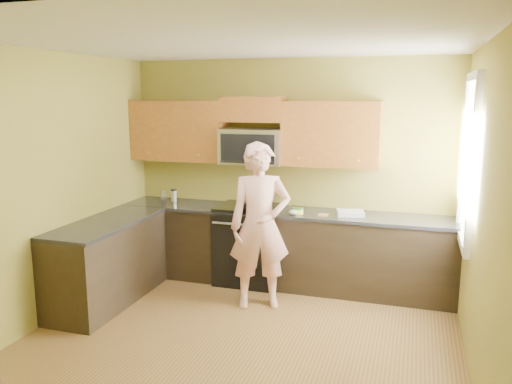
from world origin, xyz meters
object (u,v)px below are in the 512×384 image
at_px(stove, 250,244).
at_px(travel_mug, 174,201).
at_px(woman, 260,226).
at_px(butter_tub, 298,214).
at_px(microwave, 253,164).
at_px(frying_pan, 248,207).

distance_m(stove, travel_mug, 1.15).
bearing_deg(stove, woman, -63.28).
xyz_separation_m(stove, butter_tub, (0.62, -0.11, 0.45)).
bearing_deg(stove, travel_mug, 174.58).
bearing_deg(travel_mug, microwave, 1.36).
bearing_deg(stove, butter_tub, -9.79).
bearing_deg(microwave, frying_pan, -91.04).
distance_m(stove, woman, 0.86).
bearing_deg(butter_tub, travel_mug, 172.95).
relative_size(frying_pan, travel_mug, 3.02).
relative_size(microwave, butter_tub, 5.88).
bearing_deg(woman, microwave, 91.13).
xyz_separation_m(microwave, butter_tub, (0.62, -0.23, -0.53)).
xyz_separation_m(frying_pan, travel_mug, (-1.05, 0.14, -0.03)).
relative_size(microwave, frying_pan, 1.58).
relative_size(frying_pan, butter_tub, 3.72).
bearing_deg(travel_mug, butter_tub, -7.05).
distance_m(woman, frying_pan, 0.72).
xyz_separation_m(woman, butter_tub, (0.28, 0.57, 0.03)).
bearing_deg(microwave, stove, -90.00).
bearing_deg(microwave, woman, -67.00).
height_order(stove, butter_tub, butter_tub).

